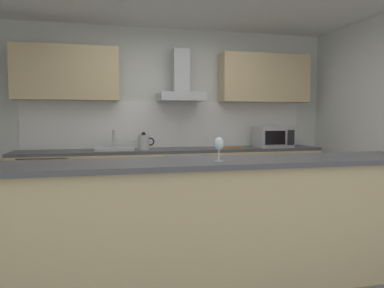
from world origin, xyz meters
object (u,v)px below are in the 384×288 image
(refrigerator, at_px, (45,189))
(range_hood, at_px, (181,85))
(chopping_board, at_px, (230,147))
(sink, at_px, (114,148))
(kettle, at_px, (144,142))
(oven, at_px, (183,180))
(wine_glass, at_px, (219,145))
(microwave, at_px, (273,137))

(refrigerator, relative_size, range_hood, 1.18)
(refrigerator, bearing_deg, chopping_board, -0.49)
(refrigerator, height_order, chopping_board, chopping_board)
(refrigerator, relative_size, sink, 1.70)
(kettle, bearing_deg, range_hood, 16.73)
(oven, bearing_deg, wine_glass, -95.90)
(sink, height_order, wine_glass, wine_glass)
(sink, relative_size, kettle, 1.73)
(microwave, xyz_separation_m, sink, (-2.27, 0.04, -0.12))
(kettle, distance_m, range_hood, 0.97)
(refrigerator, relative_size, chopping_board, 2.50)
(microwave, distance_m, chopping_board, 0.67)
(refrigerator, xyz_separation_m, chopping_board, (2.47, -0.02, 0.49))
(kettle, relative_size, wine_glass, 1.62)
(wine_glass, distance_m, chopping_board, 2.53)
(oven, distance_m, refrigerator, 1.80)
(microwave, relative_size, wine_glass, 2.81)
(refrigerator, bearing_deg, range_hood, 4.21)
(kettle, distance_m, chopping_board, 1.22)
(refrigerator, height_order, range_hood, range_hood)
(oven, bearing_deg, kettle, -176.45)
(sink, bearing_deg, kettle, -6.59)
(oven, bearing_deg, refrigerator, -179.91)
(microwave, distance_m, wine_glass, 2.83)
(oven, height_order, chopping_board, chopping_board)
(microwave, relative_size, range_hood, 0.69)
(refrigerator, height_order, kettle, kettle)
(range_hood, bearing_deg, refrigerator, -175.79)
(refrigerator, xyz_separation_m, microwave, (3.13, -0.03, 0.62))
(chopping_board, bearing_deg, microwave, -0.36)
(wine_glass, relative_size, chopping_board, 0.52)
(oven, height_order, sink, sink)
(sink, bearing_deg, refrigerator, -179.09)
(kettle, bearing_deg, chopping_board, 0.47)
(sink, distance_m, chopping_board, 1.61)
(microwave, relative_size, sink, 1.00)
(microwave, bearing_deg, oven, 178.81)
(kettle, xyz_separation_m, chopping_board, (1.22, 0.01, -0.09))
(microwave, distance_m, kettle, 1.88)
(range_hood, bearing_deg, oven, -90.00)
(refrigerator, xyz_separation_m, wine_glass, (1.55, -2.37, 0.71))
(kettle, xyz_separation_m, wine_glass, (0.30, -2.34, 0.13))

